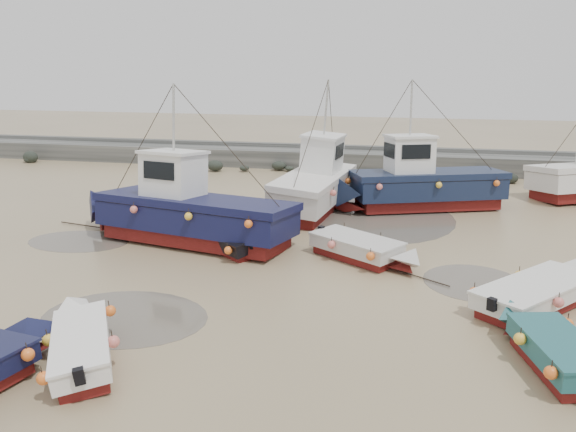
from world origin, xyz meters
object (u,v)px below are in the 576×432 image
(dinghy_0, at_px, (84,337))
(dinghy_3, at_px, (545,289))
(dinghy_2, at_px, (552,342))
(cabin_boat_2, at_px, (416,183))
(dinghy_5, at_px, (364,247))
(cabin_boat_0, at_px, (182,210))
(person, at_px, (194,216))
(cabin_boat_1, at_px, (317,182))
(dinghy_4, at_px, (222,234))

(dinghy_0, bearing_deg, dinghy_3, -5.66)
(dinghy_2, bearing_deg, cabin_boat_2, 88.23)
(dinghy_3, height_order, dinghy_5, same)
(dinghy_0, bearing_deg, cabin_boat_2, 32.98)
(dinghy_2, distance_m, dinghy_5, 8.03)
(cabin_boat_0, bearing_deg, person, 26.22)
(dinghy_0, xyz_separation_m, dinghy_5, (6.14, 8.41, 0.00))
(cabin_boat_2, relative_size, person, 5.64)
(cabin_boat_1, xyz_separation_m, person, (-5.40, -2.75, -1.34))
(dinghy_0, bearing_deg, cabin_boat_1, 47.17)
(dinghy_4, bearing_deg, cabin_boat_1, 16.67)
(dinghy_3, height_order, person, dinghy_3)
(cabin_boat_2, distance_m, person, 10.89)
(cabin_boat_1, xyz_separation_m, cabin_boat_2, (4.78, 0.88, -0.01))
(dinghy_5, distance_m, cabin_boat_2, 8.43)
(dinghy_0, bearing_deg, dinghy_4, 54.91)
(dinghy_4, distance_m, person, 5.02)
(dinghy_0, distance_m, cabin_boat_0, 9.39)
(dinghy_5, bearing_deg, person, -85.31)
(dinghy_3, relative_size, cabin_boat_1, 0.54)
(dinghy_4, xyz_separation_m, cabin_boat_2, (7.39, 7.77, 0.77))
(dinghy_2, height_order, cabin_boat_1, cabin_boat_1)
(cabin_boat_1, bearing_deg, dinghy_2, -52.15)
(dinghy_2, distance_m, dinghy_4, 12.51)
(dinghy_3, distance_m, dinghy_4, 11.58)
(dinghy_5, relative_size, person, 2.78)
(cabin_boat_1, bearing_deg, dinghy_5, -60.41)
(cabin_boat_1, height_order, person, cabin_boat_1)
(dinghy_2, height_order, dinghy_5, same)
(cabin_boat_0, distance_m, person, 4.04)
(dinghy_4, xyz_separation_m, dinghy_5, (5.57, -0.42, -0.00))
(cabin_boat_0, bearing_deg, dinghy_3, -94.06)
(dinghy_3, xyz_separation_m, dinghy_5, (-5.57, 2.77, 0.02))
(cabin_boat_2, bearing_deg, dinghy_3, 178.85)
(dinghy_5, height_order, cabin_boat_0, cabin_boat_0)
(cabin_boat_0, distance_m, cabin_boat_2, 11.78)
(dinghy_5, xyz_separation_m, person, (-8.36, 4.56, -0.55))
(dinghy_0, relative_size, cabin_boat_0, 0.46)
(dinghy_0, distance_m, person, 13.17)
(dinghy_4, bearing_deg, cabin_boat_2, -6.17)
(dinghy_2, distance_m, dinghy_3, 3.57)
(dinghy_3, xyz_separation_m, dinghy_4, (-11.13, 3.19, 0.02))
(dinghy_2, relative_size, cabin_boat_0, 0.45)
(dinghy_3, height_order, cabin_boat_0, cabin_boat_0)
(dinghy_0, height_order, cabin_boat_0, cabin_boat_0)
(cabin_boat_2, bearing_deg, person, 89.64)
(dinghy_4, height_order, cabin_boat_2, cabin_boat_2)
(dinghy_2, relative_size, cabin_boat_1, 0.49)
(cabin_boat_0, bearing_deg, dinghy_2, -108.45)
(dinghy_0, bearing_deg, dinghy_5, 22.49)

